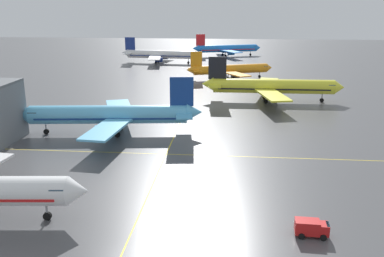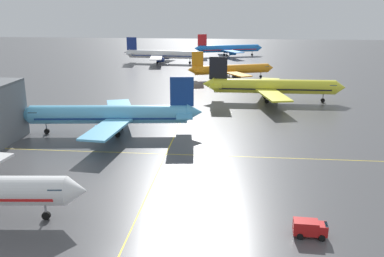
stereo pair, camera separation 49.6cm
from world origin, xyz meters
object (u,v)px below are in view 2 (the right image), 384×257
airliner_distant_taxiway (228,49)px  airliner_far_left_stand (231,69)px  airliner_second_row (112,115)px  service_truck_red_van (310,228)px  airliner_far_right_stand (162,54)px  airliner_third_row (272,87)px

airliner_distant_taxiway → airliner_far_left_stand: bearing=-88.2°
airliner_second_row → service_truck_red_van: (36.27, -40.32, -3.10)m
airliner_far_right_stand → airliner_distant_taxiway: (30.68, 29.52, -0.03)m
airliner_second_row → airliner_far_left_stand: 76.92m
airliner_far_left_stand → service_truck_red_van: 113.65m
service_truck_red_van → airliner_far_right_stand: bearing=106.0°
airliner_far_right_stand → airliner_distant_taxiway: bearing=43.9°
airliner_second_row → airliner_third_row: 51.75m
airliner_far_right_stand → airliner_third_row: bearing=-59.8°
airliner_third_row → airliner_distant_taxiway: bearing=97.7°
airliner_second_row → airliner_distant_taxiway: size_ratio=1.10×
airliner_far_left_stand → airliner_far_right_stand: airliner_far_right_stand is taller
airliner_far_left_stand → airliner_distant_taxiway: airliner_distant_taxiway is taller
airliner_second_row → airliner_far_left_stand: size_ratio=1.23×
airliner_second_row → airliner_distant_taxiway: 144.84m
airliner_far_left_stand → airliner_second_row: bearing=-108.9°
airliner_third_row → service_truck_red_van: airliner_third_row is taller
airliner_distant_taxiway → service_truck_red_van: 183.88m
airliner_third_row → airliner_far_left_stand: airliner_third_row is taller
airliner_far_right_stand → service_truck_red_van: 160.10m
airliner_far_right_stand → service_truck_red_van: size_ratio=8.98×
airliner_far_left_stand → airliner_distant_taxiway: 70.34m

